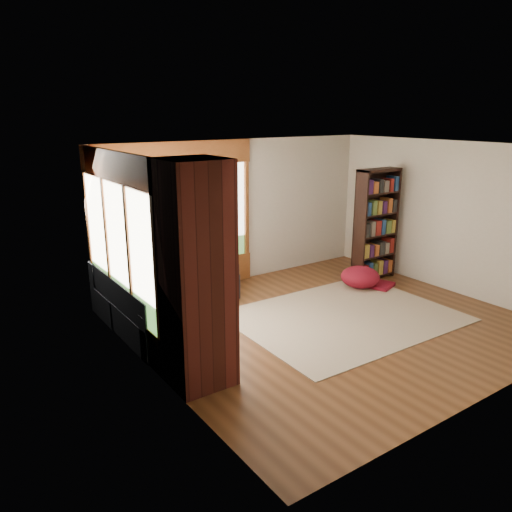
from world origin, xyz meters
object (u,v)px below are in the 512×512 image
area_rug (344,316)px  dog_tan (179,259)px  bookshelf (376,225)px  brick_chimney (196,276)px  pouf (360,276)px  dog_brindle (180,279)px  sectional_sofa (161,298)px

area_rug → dog_tan: dog_tan is taller
area_rug → bookshelf: size_ratio=1.59×
area_rug → bookshelf: bookshelf is taller
brick_chimney → bookshelf: size_ratio=1.25×
bookshelf → pouf: bookshelf is taller
dog_brindle → bookshelf: bearing=-83.3°
pouf → dog_tan: (-3.09, 1.01, 0.61)m
brick_chimney → dog_tan: brick_chimney is taller
bookshelf → pouf: size_ratio=2.97×
bookshelf → pouf: bearing=-158.7°
area_rug → dog_brindle: 2.60m
brick_chimney → area_rug: brick_chimney is taller
brick_chimney → pouf: bearing=17.3°
area_rug → pouf: 1.48m
pouf → area_rug: bearing=-145.1°
dog_tan → dog_brindle: 0.88m
brick_chimney → dog_brindle: bearing=70.7°
brick_chimney → sectional_sofa: brick_chimney is taller
brick_chimney → area_rug: bearing=8.2°
brick_chimney → dog_tan: size_ratio=2.37×
pouf → dog_tan: bearing=161.8°
brick_chimney → bookshelf: bearing=17.8°
sectional_sofa → area_rug: 2.86m
dog_brindle → dog_tan: bearing=-18.3°
sectional_sofa → bookshelf: (4.09, -0.59, 0.74)m
area_rug → dog_tan: (-1.88, 1.86, 0.80)m
brick_chimney → dog_tan: (0.88, 2.25, -0.49)m
brick_chimney → dog_brindle: 1.63m
sectional_sofa → brick_chimney: bearing=-106.4°
bookshelf → area_rug: bearing=-149.1°
bookshelf → sectional_sofa: bearing=171.8°
brick_chimney → dog_brindle: brick_chimney is taller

